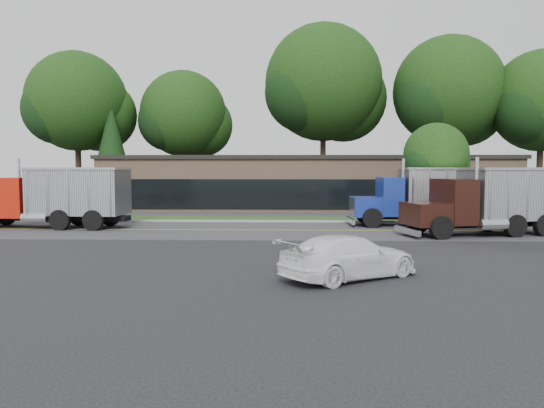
{
  "coord_description": "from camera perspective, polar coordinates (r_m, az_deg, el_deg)",
  "views": [
    {
      "loc": [
        0.6,
        -19.3,
        3.4
      ],
      "look_at": [
        -0.13,
        3.61,
        1.8
      ],
      "focal_mm": 35.0,
      "sensor_mm": 36.0,
      "label": 1
    }
  ],
  "objects": [
    {
      "name": "rally_car",
      "position": [
        16.42,
        8.31,
        -5.64
      ],
      "size": [
        4.84,
        4.16,
        1.33
      ],
      "primitive_type": "imported",
      "rotation": [
        0.0,
        0.0,
        2.18
      ],
      "color": "white",
      "rests_on": "ground"
    },
    {
      "name": "tree_far_b",
      "position": [
        54.65,
        -9.33,
        9.11
      ],
      "size": [
        9.14,
        8.6,
        13.03
      ],
      "color": "#382619",
      "rests_on": "ground"
    },
    {
      "name": "curb",
      "position": [
        32.68,
        0.77,
        -1.98
      ],
      "size": [
        60.0,
        0.3,
        0.12
      ],
      "primitive_type": "cube",
      "color": "#9E9E99",
      "rests_on": "ground"
    },
    {
      "name": "tree_far_d",
      "position": [
        55.12,
        18.57,
        10.91
      ],
      "size": [
        11.24,
        10.58,
        16.04
      ],
      "color": "#382619",
      "rests_on": "ground"
    },
    {
      "name": "tree_verge",
      "position": [
        35.64,
        17.29,
        4.71
      ],
      "size": [
        4.36,
        4.11,
        6.22
      ],
      "color": "#382619",
      "rests_on": "ground"
    },
    {
      "name": "center_line",
      "position": [
        28.51,
        0.61,
        -2.85
      ],
      "size": [
        60.0,
        0.12,
        0.01
      ],
      "primitive_type": "cube",
      "color": "gold",
      "rests_on": "ground"
    },
    {
      "name": "dump_truck_red",
      "position": [
        31.84,
        -22.04,
        0.84
      ],
      "size": [
        9.05,
        3.11,
        3.36
      ],
      "rotation": [
        0.0,
        0.0,
        3.08
      ],
      "color": "black",
      "rests_on": "ground"
    },
    {
      "name": "tree_far_e",
      "position": [
        55.94,
        27.11,
        9.39
      ],
      "size": [
        9.97,
        9.39,
        14.23
      ],
      "color": "#382619",
      "rests_on": "ground"
    },
    {
      "name": "grass_verge",
      "position": [
        34.47,
        0.82,
        -1.67
      ],
      "size": [
        60.0,
        3.4,
        0.03
      ],
      "primitive_type": "cube",
      "color": "#274E1A",
      "rests_on": "ground"
    },
    {
      "name": "road",
      "position": [
        28.51,
        0.61,
        -2.85
      ],
      "size": [
        60.0,
        8.0,
        0.02
      ],
      "primitive_type": "cube",
      "color": "#4B4B50",
      "rests_on": "ground"
    },
    {
      "name": "strip_mall",
      "position": [
        45.34,
        3.6,
        2.22
      ],
      "size": [
        32.0,
        12.0,
        4.0
      ],
      "primitive_type": "cube",
      "color": "#A47F64",
      "rests_on": "ground"
    },
    {
      "name": "evergreen_left",
      "position": [
        52.05,
        -16.86,
        5.89
      ],
      "size": [
        4.22,
        4.22,
        9.6
      ],
      "color": "#382619",
      "rests_on": "ground"
    },
    {
      "name": "dump_truck_maroon",
      "position": [
        28.65,
        22.44,
        0.5
      ],
      "size": [
        8.18,
        4.33,
        3.36
      ],
      "rotation": [
        0.0,
        0.0,
        3.38
      ],
      "color": "black",
      "rests_on": "ground"
    },
    {
      "name": "tree_far_a",
      "position": [
        55.65,
        -20.04,
        9.84
      ],
      "size": [
        10.21,
        9.61,
        14.57
      ],
      "color": "#382619",
      "rests_on": "ground"
    },
    {
      "name": "far_parking",
      "position": [
        39.45,
        0.95,
        -0.95
      ],
      "size": [
        60.0,
        7.0,
        0.02
      ],
      "primitive_type": "cube",
      "color": "#4B4B50",
      "rests_on": "ground"
    },
    {
      "name": "tree_far_c",
      "position": [
        54.13,
        5.74,
        12.25
      ],
      "size": [
        12.29,
        11.57,
        17.53
      ],
      "color": "#382619",
      "rests_on": "ground"
    },
    {
      "name": "dump_truck_blue",
      "position": [
        31.79,
        15.8,
        0.96
      ],
      "size": [
        7.32,
        2.83,
        3.36
      ],
      "rotation": [
        0.0,
        0.0,
        3.17
      ],
      "color": "black",
      "rests_on": "ground"
    },
    {
      "name": "ground",
      "position": [
        19.61,
        0.05,
        -5.99
      ],
      "size": [
        140.0,
        140.0,
        0.0
      ],
      "primitive_type": "plane",
      "color": "#303035",
      "rests_on": "ground"
    }
  ]
}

